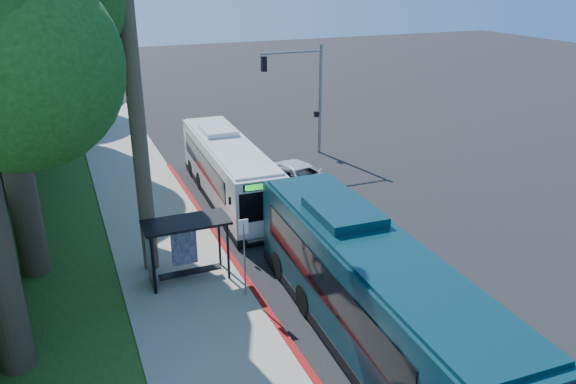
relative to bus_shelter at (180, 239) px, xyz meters
name	(u,v)px	position (x,y,z in m)	size (l,w,h in m)	color
ground	(319,222)	(7.26, 2.86, -1.81)	(140.00, 140.00, 0.00)	black
sidewalk	(167,248)	(-0.04, 2.86, -1.75)	(4.50, 70.00, 0.12)	gray
red_curb	(247,281)	(2.26, -1.14, -1.74)	(0.25, 30.00, 0.13)	maroon
grass_verge	(25,225)	(-5.74, 7.86, -1.78)	(8.00, 70.00, 0.06)	#234719
bus_shelter	(180,239)	(0.00, 0.00, 0.00)	(3.20, 1.51, 2.55)	black
stop_sign_pole	(244,248)	(1.86, -2.14, 0.28)	(0.35, 0.06, 3.17)	gray
traffic_signal_pole	(306,87)	(11.04, 12.86, 2.62)	(4.10, 0.30, 7.00)	gray
white_bus	(228,169)	(4.16, 7.36, -0.14)	(2.87, 11.55, 3.42)	silver
teal_bus	(371,291)	(4.66, -6.16, 0.12)	(3.33, 13.34, 3.95)	#092A34
pickup	(302,178)	(8.17, 6.90, -1.09)	(2.38, 5.16, 1.43)	silver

